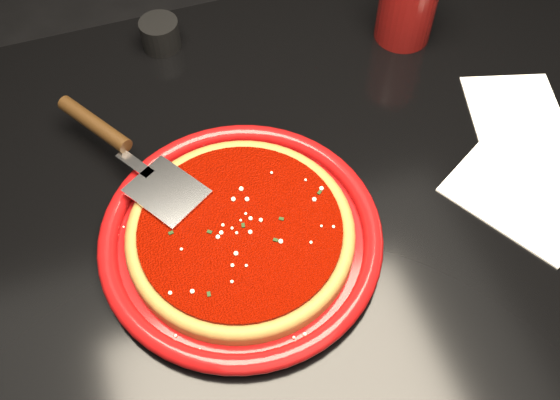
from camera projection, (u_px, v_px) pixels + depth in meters
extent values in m
cube|color=black|center=(293.00, 378.00, 1.43)|extent=(4.00, 4.00, 0.01)
cube|color=black|center=(296.00, 310.00, 1.12)|extent=(1.20, 0.80, 0.75)
cylinder|color=maroon|center=(241.00, 236.00, 0.75)|extent=(0.37, 0.37, 0.03)
cylinder|color=brown|center=(241.00, 234.00, 0.75)|extent=(0.30, 0.30, 0.01)
torus|color=brown|center=(240.00, 231.00, 0.74)|extent=(0.30, 0.30, 0.02)
cylinder|color=#740800|center=(240.00, 229.00, 0.74)|extent=(0.26, 0.26, 0.01)
cylinder|color=maroon|center=(408.00, 4.00, 0.92)|extent=(0.11, 0.11, 0.12)
cube|color=silver|center=(529.00, 185.00, 0.81)|extent=(0.24, 0.24, 0.00)
cube|color=silver|center=(515.00, 111.00, 0.88)|extent=(0.16, 0.17, 0.00)
cylinder|color=black|center=(160.00, 34.00, 0.94)|extent=(0.06, 0.06, 0.05)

